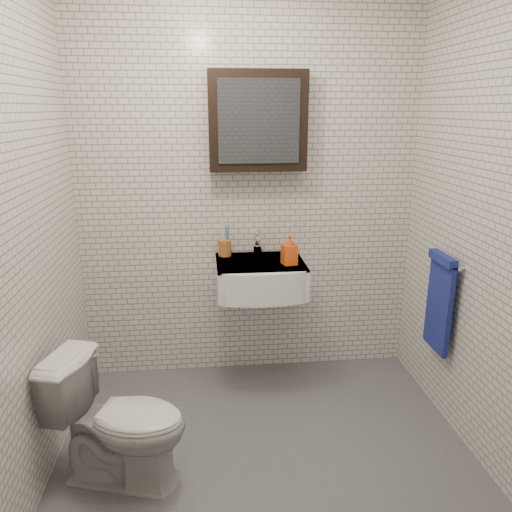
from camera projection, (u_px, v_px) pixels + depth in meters
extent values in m
cube|color=#505258|center=(267.00, 457.00, 2.63)|extent=(2.20, 2.00, 0.01)
cube|color=silver|center=(249.00, 193.00, 3.23)|extent=(2.20, 0.02, 2.50)
cube|color=silver|center=(317.00, 314.00, 1.33)|extent=(2.20, 0.02, 2.50)
cube|color=silver|center=(18.00, 234.00, 2.17)|extent=(0.02, 2.00, 2.50)
cube|color=silver|center=(496.00, 223.00, 2.39)|extent=(0.02, 2.00, 2.50)
cube|color=white|center=(260.00, 277.00, 3.17)|extent=(0.55, 0.45, 0.20)
cylinder|color=silver|center=(260.00, 262.00, 3.16)|extent=(0.31, 0.31, 0.02)
cylinder|color=silver|center=(260.00, 261.00, 3.16)|extent=(0.04, 0.04, 0.01)
cube|color=white|center=(260.00, 262.00, 3.14)|extent=(0.55, 0.45, 0.01)
cylinder|color=silver|center=(257.00, 250.00, 3.29)|extent=(0.06, 0.06, 0.06)
cylinder|color=silver|center=(257.00, 241.00, 3.27)|extent=(0.03, 0.03, 0.08)
cylinder|color=silver|center=(258.00, 239.00, 3.20)|extent=(0.02, 0.12, 0.02)
cube|color=silver|center=(257.00, 232.00, 3.28)|extent=(0.02, 0.09, 0.01)
cube|color=black|center=(258.00, 121.00, 3.04)|extent=(0.60, 0.14, 0.60)
cube|color=#3F444C|center=(259.00, 122.00, 2.97)|extent=(0.49, 0.01, 0.49)
cylinder|color=silver|center=(447.00, 261.00, 2.81)|extent=(0.02, 0.30, 0.02)
cylinder|color=silver|center=(440.00, 255.00, 2.93)|extent=(0.04, 0.02, 0.02)
cylinder|color=silver|center=(462.00, 268.00, 2.68)|extent=(0.04, 0.02, 0.02)
cube|color=navy|center=(439.00, 306.00, 2.88)|extent=(0.03, 0.26, 0.54)
cube|color=navy|center=(443.00, 259.00, 2.80)|extent=(0.05, 0.26, 0.05)
cylinder|color=#9F5D27|center=(225.00, 248.00, 3.25)|extent=(0.10, 0.10, 0.11)
cylinder|color=white|center=(222.00, 238.00, 3.22)|extent=(0.02, 0.03, 0.20)
cylinder|color=#3869B6|center=(227.00, 239.00, 3.23)|extent=(0.02, 0.02, 0.18)
cylinder|color=white|center=(224.00, 236.00, 3.24)|extent=(0.02, 0.04, 0.21)
cylinder|color=#3869B6|center=(227.00, 238.00, 3.24)|extent=(0.03, 0.04, 0.19)
imported|color=orange|center=(289.00, 250.00, 3.06)|extent=(0.10, 0.10, 0.19)
imported|color=silver|center=(120.00, 420.00, 2.40)|extent=(0.73, 0.54, 0.66)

